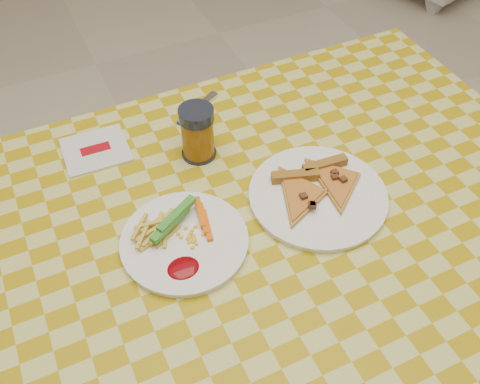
# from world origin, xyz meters

# --- Properties ---
(ground) EXTENTS (8.00, 8.00, 0.00)m
(ground) POSITION_xyz_m (0.00, 0.00, 0.00)
(ground) COLOR beige
(ground) RESTS_ON ground
(table) EXTENTS (1.28, 0.88, 0.76)m
(table) POSITION_xyz_m (0.00, 0.00, 0.68)
(table) COLOR silver
(table) RESTS_ON ground
(plate_left) EXTENTS (0.27, 0.27, 0.01)m
(plate_left) POSITION_xyz_m (-0.15, 0.00, 0.76)
(plate_left) COLOR white
(plate_left) RESTS_ON table
(plate_right) EXTENTS (0.32, 0.32, 0.01)m
(plate_right) POSITION_xyz_m (0.12, -0.01, 0.76)
(plate_right) COLOR white
(plate_right) RESTS_ON table
(fries_veggies) EXTENTS (0.17, 0.16, 0.04)m
(fries_veggies) POSITION_xyz_m (-0.16, 0.02, 0.78)
(fries_veggies) COLOR gold
(fries_veggies) RESTS_ON plate_left
(pizza_slices) EXTENTS (0.23, 0.21, 0.02)m
(pizza_slices) POSITION_xyz_m (0.13, 0.01, 0.78)
(pizza_slices) COLOR gold
(pizza_slices) RESTS_ON plate_right
(drink_glass) EXTENTS (0.07, 0.07, 0.12)m
(drink_glass) POSITION_xyz_m (-0.04, 0.21, 0.81)
(drink_glass) COLOR black
(drink_glass) RESTS_ON table
(napkin) EXTENTS (0.14, 0.13, 0.01)m
(napkin) POSITION_xyz_m (-0.23, 0.31, 0.76)
(napkin) COLOR silver
(napkin) RESTS_ON table
(fork) EXTENTS (0.13, 0.08, 0.01)m
(fork) POSITION_xyz_m (0.02, 0.35, 0.76)
(fork) COLOR navy
(fork) RESTS_ON table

